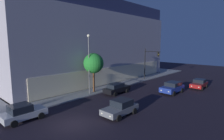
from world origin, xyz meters
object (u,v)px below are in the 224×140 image
at_px(car_grey, 120,107).
at_px(car_black, 117,88).
at_px(car_red, 199,84).
at_px(sidewalk_tree, 94,63).
at_px(modern_building, 72,42).
at_px(car_silver, 23,112).
at_px(car_blue, 172,87).
at_px(street_lamp_sidewalk, 89,57).
at_px(traffic_light_far_corner, 149,59).

relative_size(car_grey, car_black, 0.93).
bearing_deg(car_red, sidewalk_tree, 141.99).
relative_size(modern_building, sidewalk_tree, 6.05).
height_order(car_silver, car_grey, car_silver).
bearing_deg(car_silver, car_red, -18.11).
bearing_deg(car_black, car_blue, -45.21).
relative_size(car_silver, car_black, 0.91).
xyz_separation_m(modern_building, car_black, (-4.89, -18.09, -7.00)).
bearing_deg(sidewalk_tree, car_silver, -167.37).
xyz_separation_m(car_grey, car_blue, (11.99, -0.26, 0.07)).
distance_m(street_lamp_sidewalk, car_blue, 13.45).
bearing_deg(car_red, car_grey, 172.88).
distance_m(traffic_light_far_corner, car_black, 12.93).
relative_size(car_grey, car_blue, 0.94).
relative_size(modern_building, traffic_light_far_corner, 5.64).
bearing_deg(modern_building, car_black, -105.11).
bearing_deg(car_blue, car_silver, 161.94).
xyz_separation_m(car_black, car_blue, (6.02, -6.06, 0.07)).
xyz_separation_m(car_blue, car_red, (6.05, -2.00, -0.11)).
height_order(sidewalk_tree, car_red, sidewalk_tree).
height_order(street_lamp_sidewalk, car_silver, street_lamp_sidewalk).
xyz_separation_m(street_lamp_sidewalk, car_grey, (-2.84, -8.43, -4.73)).
distance_m(traffic_light_far_corner, car_red, 10.56).
xyz_separation_m(traffic_light_far_corner, car_blue, (-6.29, -7.95, -3.41)).
bearing_deg(sidewalk_tree, car_blue, -48.31).
xyz_separation_m(sidewalk_tree, car_blue, (8.01, -8.99, -3.66)).
bearing_deg(car_blue, traffic_light_far_corner, 51.68).
xyz_separation_m(traffic_light_far_corner, street_lamp_sidewalk, (-15.44, 0.73, 1.24)).
bearing_deg(modern_building, car_blue, -87.32).
bearing_deg(street_lamp_sidewalk, car_red, -35.10).
distance_m(traffic_light_far_corner, car_silver, 26.17).
xyz_separation_m(traffic_light_far_corner, sidewalk_tree, (-14.29, 1.04, 0.24)).
distance_m(street_lamp_sidewalk, car_red, 19.18).
bearing_deg(car_red, street_lamp_sidewalk, 144.90).
bearing_deg(car_black, car_grey, -135.83).
distance_m(traffic_light_far_corner, car_grey, 20.14).
bearing_deg(traffic_light_far_corner, car_black, -171.25).
bearing_deg(street_lamp_sidewalk, sidewalk_tree, 14.91).
height_order(car_blue, car_red, car_blue).
bearing_deg(modern_building, car_grey, -114.44).
height_order(modern_building, car_silver, modern_building).
relative_size(car_silver, car_red, 0.98).
xyz_separation_m(modern_building, car_grey, (-10.86, -23.90, -7.00)).
relative_size(traffic_light_far_corner, sidewalk_tree, 1.07).
height_order(traffic_light_far_corner, car_red, traffic_light_far_corner).
height_order(traffic_light_far_corner, car_silver, traffic_light_far_corner).
bearing_deg(traffic_light_far_corner, modern_building, 114.59).
relative_size(car_silver, car_grey, 0.99).
distance_m(traffic_light_far_corner, street_lamp_sidewalk, 15.50).
height_order(modern_building, traffic_light_far_corner, modern_building).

